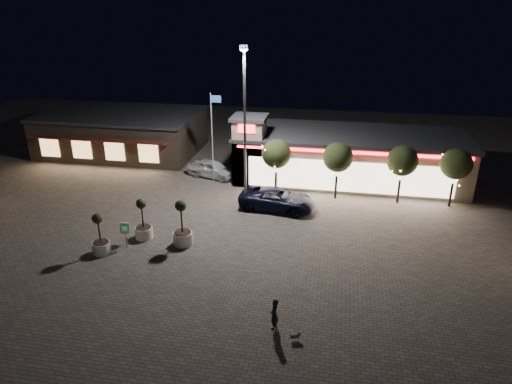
% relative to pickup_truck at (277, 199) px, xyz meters
% --- Properties ---
extents(ground, '(90.00, 90.00, 0.00)m').
position_rel_pickup_truck_xyz_m(ground, '(-4.53, -8.01, -0.82)').
color(ground, '#61584F').
rests_on(ground, ground).
extents(retail_building, '(20.40, 8.40, 6.10)m').
position_rel_pickup_truck_xyz_m(retail_building, '(4.98, 7.81, 1.39)').
color(retail_building, tan).
rests_on(retail_building, ground).
extents(restaurant_building, '(16.40, 11.00, 4.30)m').
position_rel_pickup_truck_xyz_m(restaurant_building, '(-18.53, 11.97, 1.34)').
color(restaurant_building, '#382D23').
rests_on(restaurant_building, ground).
extents(floodlight_pole, '(0.60, 0.40, 12.38)m').
position_rel_pickup_truck_xyz_m(floodlight_pole, '(-2.53, -0.01, 6.20)').
color(floodlight_pole, gray).
rests_on(floodlight_pole, ground).
extents(flagpole, '(0.95, 0.10, 8.00)m').
position_rel_pickup_truck_xyz_m(flagpole, '(-6.43, 4.99, 3.92)').
color(flagpole, white).
rests_on(flagpole, ground).
extents(string_tree_a, '(2.42, 2.42, 4.79)m').
position_rel_pickup_truck_xyz_m(string_tree_a, '(-0.53, 2.99, 2.74)').
color(string_tree_a, '#332319').
rests_on(string_tree_a, ground).
extents(string_tree_b, '(2.42, 2.42, 4.79)m').
position_rel_pickup_truck_xyz_m(string_tree_b, '(4.47, 2.99, 2.74)').
color(string_tree_b, '#332319').
rests_on(string_tree_b, ground).
extents(string_tree_c, '(2.42, 2.42, 4.79)m').
position_rel_pickup_truck_xyz_m(string_tree_c, '(9.47, 2.99, 2.74)').
color(string_tree_c, '#332319').
rests_on(string_tree_c, ground).
extents(string_tree_d, '(2.42, 2.42, 4.79)m').
position_rel_pickup_truck_xyz_m(string_tree_d, '(13.47, 2.99, 2.74)').
color(string_tree_d, '#332319').
rests_on(string_tree_d, ground).
extents(pickup_truck, '(6.19, 3.38, 1.64)m').
position_rel_pickup_truck_xyz_m(pickup_truck, '(0.00, 0.00, 0.00)').
color(pickup_truck, black).
rests_on(pickup_truck, ground).
extents(white_sedan, '(5.08, 3.26, 1.61)m').
position_rel_pickup_truck_xyz_m(white_sedan, '(-6.94, 5.99, -0.02)').
color(white_sedan, silver).
rests_on(white_sedan, ground).
extents(pedestrian, '(0.51, 0.68, 1.68)m').
position_rel_pickup_truck_xyz_m(pedestrian, '(1.86, -14.19, 0.02)').
color(pedestrian, black).
rests_on(pedestrian, ground).
extents(dog, '(0.51, 0.33, 0.28)m').
position_rel_pickup_truck_xyz_m(dog, '(3.03, -14.86, -0.55)').
color(dog, '#59514C').
rests_on(dog, ground).
extents(planter_left, '(1.19, 1.19, 2.94)m').
position_rel_pickup_truck_xyz_m(planter_left, '(-8.35, -6.42, 0.08)').
color(planter_left, silver).
rests_on(planter_left, ground).
extents(planter_mid, '(1.15, 1.15, 2.83)m').
position_rel_pickup_truck_xyz_m(planter_mid, '(-10.22, -8.88, 0.05)').
color(planter_mid, silver).
rests_on(planter_mid, ground).
extents(planter_right, '(1.32, 1.32, 3.23)m').
position_rel_pickup_truck_xyz_m(planter_right, '(-5.41, -6.80, 0.18)').
color(planter_right, silver).
rests_on(planter_right, ground).
extents(valet_sign, '(0.59, 0.22, 1.82)m').
position_rel_pickup_truck_xyz_m(valet_sign, '(-8.94, -7.93, 0.45)').
color(valet_sign, gray).
rests_on(valet_sign, ground).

